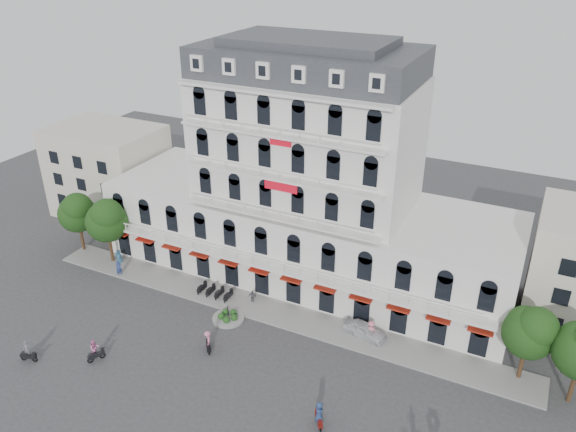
% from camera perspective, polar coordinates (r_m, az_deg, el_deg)
% --- Properties ---
extents(ground, '(120.00, 120.00, 0.00)m').
position_cam_1_polar(ground, '(52.26, -6.73, -14.83)').
color(ground, '#38383A').
rests_on(ground, ground).
extents(sidewalk, '(53.00, 4.00, 0.16)m').
position_cam_1_polar(sidewalk, '(58.19, -1.96, -9.55)').
color(sidewalk, gray).
rests_on(sidewalk, ground).
extents(main_building, '(45.00, 15.00, 25.80)m').
position_cam_1_polar(main_building, '(60.19, 1.90, 2.67)').
color(main_building, silver).
rests_on(main_building, ground).
extents(flank_building_west, '(14.00, 10.00, 12.00)m').
position_cam_1_polar(flank_building_west, '(79.25, -17.73, 4.38)').
color(flank_building_west, beige).
rests_on(flank_building_west, ground).
extents(traffic_island, '(3.20, 3.20, 1.60)m').
position_cam_1_polar(traffic_island, '(57.26, -6.09, -10.18)').
color(traffic_island, gray).
rests_on(traffic_island, ground).
extents(parked_scooter_row, '(4.40, 1.80, 1.10)m').
position_cam_1_polar(parked_scooter_row, '(60.82, -7.40, -8.08)').
color(parked_scooter_row, black).
rests_on(parked_scooter_row, ground).
extents(tree_west_outer, '(4.50, 4.48, 7.76)m').
position_cam_1_polar(tree_west_outer, '(70.46, -20.64, 0.49)').
color(tree_west_outer, '#382314').
rests_on(tree_west_outer, ground).
extents(tree_west_inner, '(4.76, 4.76, 8.25)m').
position_cam_1_polar(tree_west_inner, '(66.67, -17.97, -0.26)').
color(tree_west_inner, '#382314').
rests_on(tree_west_inner, ground).
extents(tree_east_inner, '(4.40, 4.37, 7.57)m').
position_cam_1_polar(tree_east_inner, '(51.41, 23.40, -10.60)').
color(tree_east_inner, '#382314').
rests_on(tree_east_inner, ground).
extents(parked_car, '(4.55, 2.49, 1.47)m').
position_cam_1_polar(parked_car, '(55.08, 7.77, -11.38)').
color(parked_car, silver).
rests_on(parked_car, ground).
extents(rider_west, '(1.67, 0.74, 2.20)m').
position_cam_1_polar(rider_west, '(56.77, -24.95, -12.43)').
color(rider_west, black).
rests_on(rider_west, ground).
extents(rider_southwest, '(1.02, 1.55, 2.28)m').
position_cam_1_polar(rider_southwest, '(54.51, -19.02, -12.73)').
color(rider_southwest, black).
rests_on(rider_southwest, ground).
extents(rider_east, '(1.15, 1.46, 2.36)m').
position_cam_1_polar(rider_east, '(46.24, 3.17, -19.45)').
color(rider_east, maroon).
rests_on(rider_east, ground).
extents(rider_center, '(1.19, 1.42, 2.15)m').
position_cam_1_polar(rider_center, '(53.24, -8.14, -12.42)').
color(rider_center, black).
rests_on(rider_center, ground).
extents(pedestrian_left, '(1.03, 0.88, 1.79)m').
position_cam_1_polar(pedestrian_left, '(68.31, -16.81, -3.99)').
color(pedestrian_left, '#285878').
rests_on(pedestrian_left, ground).
extents(pedestrian_mid, '(0.95, 0.52, 1.53)m').
position_cam_1_polar(pedestrian_mid, '(59.00, -3.61, -8.20)').
color(pedestrian_mid, '#5C5C64').
rests_on(pedestrian_mid, ground).
extents(pedestrian_right, '(1.37, 1.00, 1.91)m').
position_cam_1_polar(pedestrian_right, '(54.81, 8.43, -11.37)').
color(pedestrian_right, pink).
rests_on(pedestrian_right, ground).
extents(pedestrian_far, '(0.75, 0.83, 1.91)m').
position_cam_1_polar(pedestrian_far, '(65.91, -16.79, -5.13)').
color(pedestrian_far, navy).
rests_on(pedestrian_far, ground).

